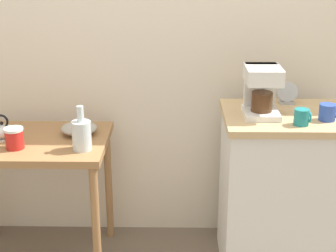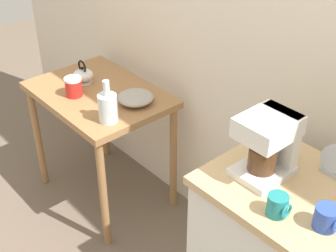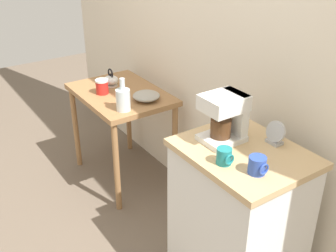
# 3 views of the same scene
# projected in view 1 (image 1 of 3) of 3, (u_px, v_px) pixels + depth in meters

# --- Properties ---
(back_wall) EXTENTS (4.40, 0.10, 2.80)m
(back_wall) POSITION_uv_depth(u_px,v_px,m) (166.00, 12.00, 2.91)
(back_wall) COLOR beige
(back_wall) RESTS_ON ground_plane
(wooden_table) EXTENTS (0.82, 0.59, 0.77)m
(wooden_table) POSITION_uv_depth(u_px,v_px,m) (34.00, 157.00, 2.79)
(wooden_table) COLOR #9E7044
(wooden_table) RESTS_ON ground_plane
(kitchen_counter) EXTENTS (0.67, 0.55, 0.93)m
(kitchen_counter) POSITION_uv_depth(u_px,v_px,m) (280.00, 192.00, 2.82)
(kitchen_counter) COLOR white
(kitchen_counter) RESTS_ON ground_plane
(bowl_stoneware) EXTENTS (0.20, 0.20, 0.06)m
(bowl_stoneware) POSITION_uv_depth(u_px,v_px,m) (79.00, 128.00, 2.82)
(bowl_stoneware) COLOR #9E998C
(bowl_stoneware) RESTS_ON wooden_table
(teakettle) EXTENTS (0.15, 0.12, 0.14)m
(teakettle) POSITION_uv_depth(u_px,v_px,m) (3.00, 131.00, 2.74)
(teakettle) COLOR white
(teakettle) RESTS_ON wooden_table
(glass_carafe_vase) EXTENTS (0.10, 0.10, 0.24)m
(glass_carafe_vase) POSITION_uv_depth(u_px,v_px,m) (82.00, 134.00, 2.60)
(glass_carafe_vase) COLOR silver
(glass_carafe_vase) RESTS_ON wooden_table
(canister_enamel) EXTENTS (0.10, 0.10, 0.11)m
(canister_enamel) POSITION_uv_depth(u_px,v_px,m) (14.00, 138.00, 2.62)
(canister_enamel) COLOR red
(canister_enamel) RESTS_ON wooden_table
(coffee_maker) EXTENTS (0.18, 0.22, 0.26)m
(coffee_maker) POSITION_uv_depth(u_px,v_px,m) (262.00, 88.00, 2.61)
(coffee_maker) COLOR white
(coffee_maker) RESTS_ON kitchen_counter
(mug_dark_teal) EXTENTS (0.08, 0.07, 0.08)m
(mug_dark_teal) POSITION_uv_depth(u_px,v_px,m) (302.00, 117.00, 2.49)
(mug_dark_teal) COLOR teal
(mug_dark_teal) RESTS_ON kitchen_counter
(mug_blue) EXTENTS (0.09, 0.08, 0.09)m
(mug_blue) POSITION_uv_depth(u_px,v_px,m) (328.00, 112.00, 2.56)
(mug_blue) COLOR #2D4CAD
(mug_blue) RESTS_ON kitchen_counter
(table_clock) EXTENTS (0.11, 0.06, 0.13)m
(table_clock) POSITION_uv_depth(u_px,v_px,m) (287.00, 94.00, 2.81)
(table_clock) COLOR #B2B5BA
(table_clock) RESTS_ON kitchen_counter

